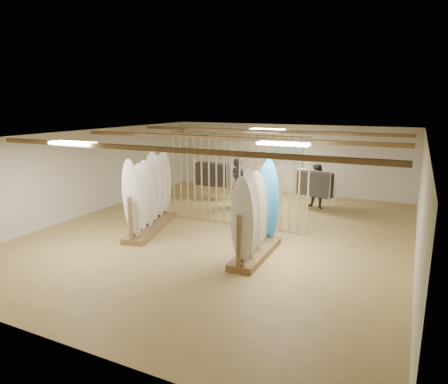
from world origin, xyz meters
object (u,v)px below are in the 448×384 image
at_px(rack_left, 150,205).
at_px(clothing_rack_b, 315,184).
at_px(clothing_rack_a, 212,174).
at_px(rack_right, 256,227).
at_px(shopper_a, 238,180).
at_px(shopper_b, 318,183).

bearing_deg(rack_left, clothing_rack_b, 34.02).
relative_size(rack_left, clothing_rack_a, 1.85).
height_order(rack_right, shopper_a, rack_right).
distance_m(clothing_rack_a, clothing_rack_b, 3.91).
bearing_deg(shopper_a, rack_left, 85.10).
xyz_separation_m(rack_right, clothing_rack_a, (-3.63, 4.72, 0.23)).
bearing_deg(shopper_b, rack_right, -80.10).
relative_size(rack_left, clothing_rack_b, 1.92).
distance_m(rack_right, shopper_b, 5.17).
relative_size(rack_right, clothing_rack_a, 1.54).
bearing_deg(rack_left, shopper_b, 36.30).
xyz_separation_m(rack_right, clothing_rack_b, (0.28, 4.79, 0.20)).
bearing_deg(rack_left, clothing_rack_a, 77.38).
xyz_separation_m(rack_right, shopper_b, (0.29, 5.16, 0.15)).
distance_m(shopper_a, shopper_b, 2.78).
distance_m(rack_left, shopper_a, 3.71).
xyz_separation_m(clothing_rack_b, shopper_b, (0.01, 0.37, -0.05)).
xyz_separation_m(clothing_rack_a, shopper_b, (3.92, 0.44, -0.09)).
height_order(rack_right, shopper_b, rack_right).
height_order(rack_left, shopper_a, rack_left).
xyz_separation_m(rack_left, clothing_rack_a, (-0.11, 4.17, 0.23)).
xyz_separation_m(clothing_rack_a, clothing_rack_b, (3.91, 0.07, -0.04)).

